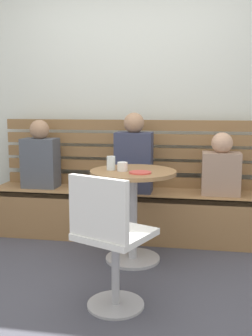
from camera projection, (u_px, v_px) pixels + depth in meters
ground at (99, 294)px, 2.63m from camera, size 8.00×8.00×0.00m
back_wall at (137, 85)px, 4.00m from camera, size 5.20×0.10×2.90m
booth_bench at (129, 213)px, 3.76m from camera, size 2.70×0.52×0.44m
booth_backrest at (133, 153)px, 3.91m from camera, size 2.65×0.04×0.66m
cafe_table at (133, 198)px, 3.13m from camera, size 0.68×0.68×0.74m
white_chair at (109, 238)px, 2.35m from camera, size 0.53×0.53×0.85m
person_adult at (134, 157)px, 3.65m from camera, size 0.34×0.22×0.74m
person_child_left at (221, 168)px, 3.56m from camera, size 0.34×0.22×0.57m
person_child_middle at (40, 158)px, 3.87m from camera, size 0.34×0.22×0.67m
cup_water_clear at (111, 163)px, 3.10m from camera, size 0.07×0.07×0.11m
cup_ceramic_white at (122, 167)px, 3.06m from camera, size 0.08×0.08×0.07m
plate_small at (140, 172)px, 2.96m from camera, size 0.17×0.17×0.01m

